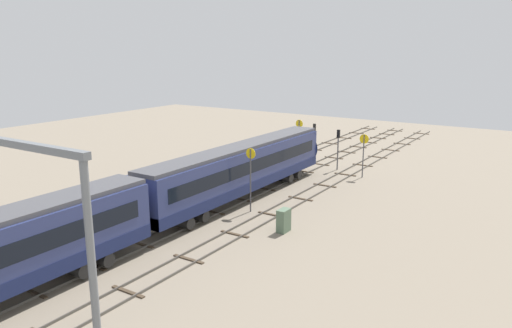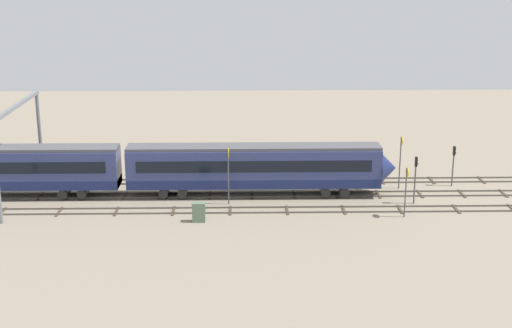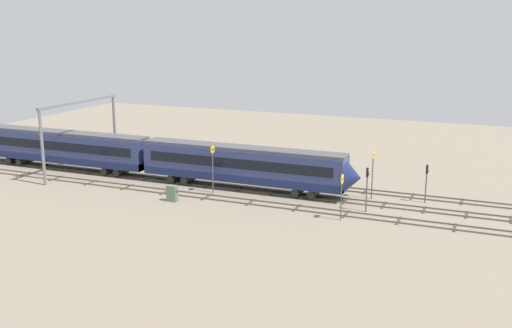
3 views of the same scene
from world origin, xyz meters
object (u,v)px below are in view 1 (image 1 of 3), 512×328
speed_sign_near_foreground (251,172)px  relay_cabinet (284,221)px  speed_sign_far_trackside (364,149)px  signal_light_trackside_approach (338,144)px  train (145,206)px  signal_light_trackside_departure (314,135)px  speed_sign_mid_trackside (299,136)px

speed_sign_near_foreground → relay_cabinet: size_ratio=3.11×
speed_sign_far_trackside → signal_light_trackside_approach: speed_sign_far_trackside is taller
train → relay_cabinet: size_ratio=29.29×
speed_sign_far_trackside → signal_light_trackside_departure: size_ratio=1.12×
speed_sign_mid_trackside → train: bearing=-175.8°
speed_sign_near_foreground → speed_sign_mid_trackside: 17.35m
signal_light_trackside_approach → relay_cabinet: size_ratio=2.62×
speed_sign_mid_trackside → speed_sign_far_trackside: size_ratio=1.16×
signal_light_trackside_approach → relay_cabinet: (-19.73, -4.33, -2.10)m
signal_light_trackside_approach → train: bearing=174.1°
speed_sign_far_trackside → relay_cabinet: 18.23m
signal_light_trackside_departure → speed_sign_near_foreground: bearing=-167.0°
train → signal_light_trackside_approach: 26.77m
speed_sign_far_trackside → speed_sign_mid_trackside: bearing=81.5°
speed_sign_mid_trackside → signal_light_trackside_approach: bearing=-84.8°
signal_light_trackside_approach → relay_cabinet: 20.31m
speed_sign_near_foreground → signal_light_trackside_departure: size_ratio=1.31×
speed_sign_far_trackside → train: bearing=165.8°
train → signal_light_trackside_departure: size_ratio=12.32×
train → speed_sign_mid_trackside: bearing=4.2°
speed_sign_mid_trackside → speed_sign_far_trackside: speed_sign_mid_trackside is taller
signal_light_trackside_departure → train: bearing=-175.3°
signal_light_trackside_approach → signal_light_trackside_departure: 7.40m
signal_light_trackside_departure → speed_sign_mid_trackside: bearing=-172.5°
speed_sign_mid_trackside → speed_sign_near_foreground: bearing=-165.2°
speed_sign_far_trackside → speed_sign_near_foreground: bearing=166.3°
relay_cabinet → signal_light_trackside_approach: bearing=12.4°
train → speed_sign_near_foreground: 9.78m
train → speed_sign_far_trackside: size_ratio=11.02×
train → relay_cabinet: bearing=-45.8°
speed_sign_mid_trackside → signal_light_trackside_approach: 4.70m
speed_sign_near_foreground → relay_cabinet: (-2.53, -4.57, -2.56)m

